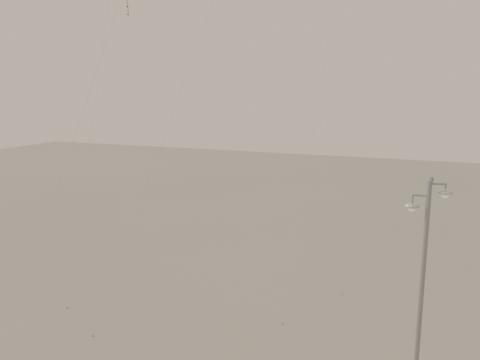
% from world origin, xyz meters
% --- Properties ---
extents(street_lamp, '(1.60, 0.69, 10.19)m').
position_xyz_m(street_lamp, '(7.33, 0.58, 5.43)').
color(street_lamp, gray).
rests_on(street_lamp, ground).
extents(kite_3, '(4.42, 6.00, 18.48)m').
position_xyz_m(kite_3, '(-8.57, 2.46, 13.23)').
color(kite_3, maroon).
rests_on(kite_3, ground).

